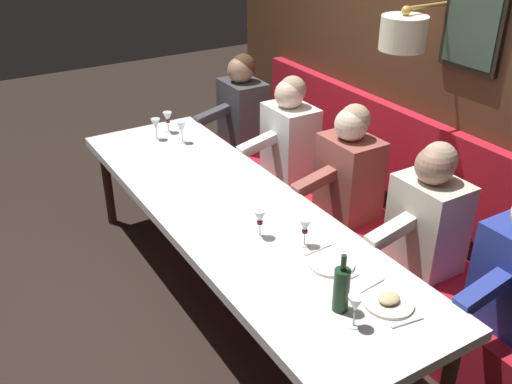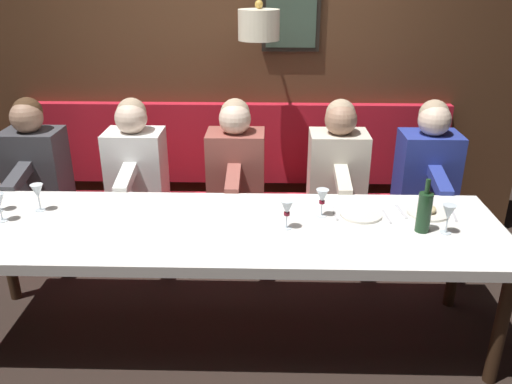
{
  "view_description": "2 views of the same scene",
  "coord_description": "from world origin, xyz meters",
  "views": [
    {
      "loc": [
        -1.47,
        -2.68,
        2.49
      ],
      "look_at": [
        0.05,
        -0.18,
        0.92
      ],
      "focal_mm": 40.6,
      "sensor_mm": 36.0,
      "label": 1
    },
    {
      "loc": [
        -2.56,
        -0.25,
        2.04
      ],
      "look_at": [
        0.05,
        -0.18,
        0.92
      ],
      "focal_mm": 36.52,
      "sensor_mm": 36.0,
      "label": 2
    }
  ],
  "objects": [
    {
      "name": "wine_glass_2",
      "position": [
        -0.03,
        -0.35,
        0.86
      ],
      "size": [
        0.07,
        0.07,
        0.16
      ],
      "color": "silver",
      "rests_on": "dining_table"
    },
    {
      "name": "place_setting_1",
      "position": [
        0.14,
        -0.78,
        0.75
      ],
      "size": [
        0.24,
        0.32,
        0.01
      ],
      "color": "silver",
      "rests_on": "dining_table"
    },
    {
      "name": "diner_farthest",
      "position": [
        0.88,
        1.41,
        0.82
      ],
      "size": [
        0.6,
        0.4,
        0.79
      ],
      "color": "#3D3D42",
      "rests_on": "banquette_bench"
    },
    {
      "name": "wine_glass_4",
      "position": [
        -0.06,
        -1.2,
        0.86
      ],
      "size": [
        0.07,
        0.07,
        0.16
      ],
      "color": "silver",
      "rests_on": "dining_table"
    },
    {
      "name": "ground_plane",
      "position": [
        0.0,
        0.0,
        0.0
      ],
      "size": [
        12.0,
        12.0,
        0.0
      ],
      "primitive_type": "plane",
      "color": "black"
    },
    {
      "name": "dining_table",
      "position": [
        0.0,
        0.0,
        0.68
      ],
      "size": [
        0.9,
        3.1,
        0.74
      ],
      "color": "silver",
      "rests_on": "ground_plane"
    },
    {
      "name": "wine_glass_0",
      "position": [
        0.16,
        1.09,
        0.86
      ],
      "size": [
        0.07,
        0.07,
        0.16
      ],
      "color": "silver",
      "rests_on": "dining_table"
    },
    {
      "name": "wine_bottle",
      "position": [
        -0.04,
        -1.08,
        0.86
      ],
      "size": [
        0.08,
        0.08,
        0.3
      ],
      "color": "#19381E",
      "rests_on": "dining_table"
    },
    {
      "name": "diner_nearest",
      "position": [
        0.88,
        -1.36,
        0.82
      ],
      "size": [
        0.6,
        0.4,
        0.79
      ],
      "color": "#283893",
      "rests_on": "banquette_bench"
    },
    {
      "name": "place_setting_0",
      "position": [
        0.18,
        -1.17,
        0.75
      ],
      "size": [
        0.24,
        0.33,
        0.05
      ],
      "color": "silver",
      "rests_on": "dining_table"
    },
    {
      "name": "wine_glass_1",
      "position": [
        0.13,
        -0.55,
        0.86
      ],
      "size": [
        0.07,
        0.07,
        0.16
      ],
      "color": "silver",
      "rests_on": "dining_table"
    },
    {
      "name": "diner_middle",
      "position": [
        0.88,
        -0.02,
        0.82
      ],
      "size": [
        0.6,
        0.4,
        0.79
      ],
      "color": "#934C42",
      "rests_on": "banquette_bench"
    },
    {
      "name": "diner_near",
      "position": [
        0.88,
        -0.73,
        0.82
      ],
      "size": [
        0.6,
        0.4,
        0.79
      ],
      "color": "beige",
      "rests_on": "banquette_bench"
    },
    {
      "name": "banquette_bench",
      "position": [
        0.89,
        0.0,
        0.23
      ],
      "size": [
        0.52,
        3.3,
        0.45
      ],
      "primitive_type": "cube",
      "color": "red",
      "rests_on": "ground_plane"
    },
    {
      "name": "diner_far",
      "position": [
        0.88,
        0.69,
        0.82
      ],
      "size": [
        0.6,
        0.4,
        0.79
      ],
      "color": "white",
      "rests_on": "banquette_bench"
    },
    {
      "name": "back_wall_panel",
      "position": [
        1.46,
        -0.0,
        1.36
      ],
      "size": [
        0.59,
        4.5,
        2.9
      ],
      "color": "#51331E",
      "rests_on": "ground_plane"
    }
  ]
}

